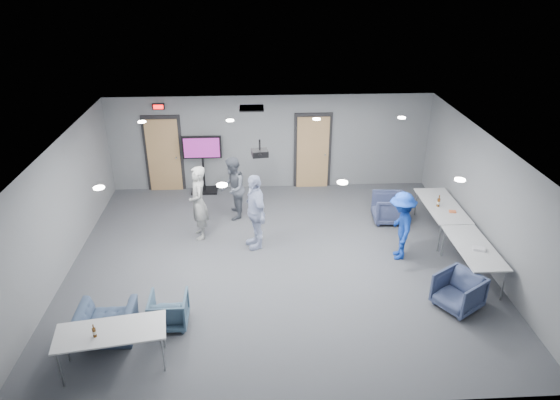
{
  "coord_description": "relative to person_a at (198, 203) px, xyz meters",
  "views": [
    {
      "loc": [
        -0.45,
        -9.32,
        6.08
      ],
      "look_at": [
        0.09,
        0.62,
        1.2
      ],
      "focal_mm": 32.0,
      "sensor_mm": 36.0,
      "label": 1
    }
  ],
  "objects": [
    {
      "name": "bottle_front",
      "position": [
        -1.22,
        -4.31,
        -0.08
      ],
      "size": [
        0.06,
        0.06,
        0.23
      ],
      "color": "#4E2C0D",
      "rests_on": "table_front_left"
    },
    {
      "name": "person_d",
      "position": [
        4.49,
        -1.16,
        -0.11
      ],
      "size": [
        0.71,
        1.08,
        1.57
      ],
      "primitive_type": "imported",
      "rotation": [
        0.0,
        0.0,
        -1.7
      ],
      "color": "navy",
      "rests_on": "floor"
    },
    {
      "name": "projector",
      "position": [
        1.45,
        -0.78,
        1.51
      ],
      "size": [
        0.37,
        0.35,
        0.36
      ],
      "rotation": [
        0.0,
        0.0,
        0.13
      ],
      "color": "black",
      "rests_on": "ceiling"
    },
    {
      "name": "chair_front_b",
      "position": [
        -1.3,
        -3.5,
        -0.58
      ],
      "size": [
        0.97,
        0.85,
        0.63
      ],
      "primitive_type": "imported",
      "rotation": [
        0.0,
        0.0,
        3.15
      ],
      "color": "#35435B",
      "rests_on": "floor"
    },
    {
      "name": "person_b",
      "position": [
        0.76,
        0.95,
        -0.08
      ],
      "size": [
        0.63,
        0.8,
        1.63
      ],
      "primitive_type": "imported",
      "rotation": [
        0.0,
        0.0,
        -1.58
      ],
      "color": "#555A66",
      "rests_on": "floor"
    },
    {
      "name": "downlights",
      "position": [
        1.79,
        -1.19,
        1.79
      ],
      "size": [
        6.18,
        3.78,
        0.02
      ],
      "color": "white",
      "rests_on": "ceiling"
    },
    {
      "name": "tv_stand",
      "position": [
        -0.11,
        2.56,
        0.04
      ],
      "size": [
        1.08,
        0.51,
        1.66
      ],
      "color": "black",
      "rests_on": "floor"
    },
    {
      "name": "hvac_diffuser",
      "position": [
        1.29,
        1.61,
        1.79
      ],
      "size": [
        0.6,
        0.6,
        0.03
      ],
      "primitive_type": "cube",
      "color": "black",
      "rests_on": "ceiling"
    },
    {
      "name": "chair_right_a",
      "position": [
        4.69,
        0.53,
        -0.53
      ],
      "size": [
        0.86,
        0.84,
        0.73
      ],
      "primitive_type": "imported",
      "rotation": [
        0.0,
        0.0,
        -1.65
      ],
      "color": "#384060",
      "rests_on": "floor"
    },
    {
      "name": "door_right",
      "position": [
        2.99,
        2.77,
        0.17
      ],
      "size": [
        1.06,
        0.17,
        2.24
      ],
      "color": "black",
      "rests_on": "wall_back"
    },
    {
      "name": "exit_sign",
      "position": [
        -1.21,
        2.75,
        1.55
      ],
      "size": [
        0.32,
        0.08,
        0.16
      ],
      "color": "black",
      "rests_on": "wall_back"
    },
    {
      "name": "table_front_left",
      "position": [
        -1.02,
        -4.19,
        -0.22
      ],
      "size": [
        1.81,
        0.98,
        0.73
      ],
      "rotation": [
        0.0,
        0.0,
        0.16
      ],
      "color": "#B8BABD",
      "rests_on": "floor"
    },
    {
      "name": "chair_right_c",
      "position": [
        5.14,
        -2.98,
        -0.55
      ],
      "size": [
        1.06,
        1.05,
        0.7
      ],
      "primitive_type": "imported",
      "rotation": [
        0.0,
        0.0,
        -1.0
      ],
      "color": "#394363",
      "rests_on": "floor"
    },
    {
      "name": "door_left",
      "position": [
        -1.21,
        2.77,
        0.17
      ],
      "size": [
        1.06,
        0.17,
        2.24
      ],
      "color": "black",
      "rests_on": "wall_back"
    },
    {
      "name": "table_right_b",
      "position": [
        5.79,
        -1.99,
        -0.21
      ],
      "size": [
        0.76,
        1.82,
        0.73
      ],
      "rotation": [
        0.0,
        0.0,
        1.57
      ],
      "color": "#B8BABD",
      "rests_on": "floor"
    },
    {
      "name": "bottle_right",
      "position": [
        5.66,
        -0.16,
        -0.06
      ],
      "size": [
        0.08,
        0.08,
        0.29
      ],
      "color": "#4E2C0D",
      "rests_on": "table_right_a"
    },
    {
      "name": "snack_box",
      "position": [
        5.9,
        -0.47,
        -0.15
      ],
      "size": [
        0.17,
        0.14,
        0.03
      ],
      "primitive_type": "cube",
      "rotation": [
        0.0,
        0.0,
        -0.23
      ],
      "color": "#D66435",
      "rests_on": "table_right_a"
    },
    {
      "name": "person_a",
      "position": [
        0.0,
        0.0,
        0.0
      ],
      "size": [
        0.56,
        0.73,
        1.8
      ],
      "primitive_type": "imported",
      "rotation": [
        0.0,
        0.0,
        -1.36
      ],
      "color": "gray",
      "rests_on": "floor"
    },
    {
      "name": "wall_right",
      "position": [
        6.29,
        -1.19,
        0.45
      ],
      "size": [
        0.02,
        8.0,
        2.7
      ],
      "primitive_type": "cube",
      "color": "slate",
      "rests_on": "floor"
    },
    {
      "name": "wall_front",
      "position": [
        1.79,
        -5.19,
        0.45
      ],
      "size": [
        9.0,
        0.02,
        2.7
      ],
      "primitive_type": "cube",
      "color": "slate",
      "rests_on": "floor"
    },
    {
      "name": "wrapper",
      "position": [
        5.83,
        -2.13,
        -0.14
      ],
      "size": [
        0.27,
        0.23,
        0.05
      ],
      "primitive_type": "cube",
      "rotation": [
        0.0,
        0.0,
        -0.36
      ],
      "color": "silver",
      "rests_on": "table_right_b"
    },
    {
      "name": "ceiling",
      "position": [
        1.79,
        -1.19,
        1.8
      ],
      "size": [
        9.0,
        9.0,
        0.0
      ],
      "primitive_type": "plane",
      "rotation": [
        3.14,
        0.0,
        0.0
      ],
      "color": "white",
      "rests_on": "wall_back"
    },
    {
      "name": "chair_front_a",
      "position": [
        -0.28,
        -3.19,
        -0.59
      ],
      "size": [
        0.67,
        0.69,
        0.63
      ],
      "primitive_type": "imported",
      "rotation": [
        0.0,
        0.0,
        3.15
      ],
      "color": "#3C5468",
      "rests_on": "floor"
    },
    {
      "name": "floor",
      "position": [
        1.79,
        -1.19,
        -0.9
      ],
      "size": [
        9.0,
        9.0,
        0.0
      ],
      "primitive_type": "plane",
      "color": "#3B3E44",
      "rests_on": "ground"
    },
    {
      "name": "wall_back",
      "position": [
        1.79,
        2.81,
        0.45
      ],
      "size": [
        9.0,
        0.02,
        2.7
      ],
      "primitive_type": "cube",
      "color": "slate",
      "rests_on": "floor"
    },
    {
      "name": "wall_left",
      "position": [
        -2.71,
        -1.19,
        0.45
      ],
      "size": [
        0.02,
        8.0,
        2.7
      ],
      "primitive_type": "cube",
      "color": "slate",
      "rests_on": "floor"
    },
    {
      "name": "person_c",
      "position": [
        1.32,
        -0.5,
        -0.0
      ],
      "size": [
        0.74,
        1.13,
        1.79
      ],
      "primitive_type": "imported",
      "rotation": [
        0.0,
        0.0,
        -1.25
      ],
      "color": "#AAB7DB",
      "rests_on": "floor"
    },
    {
      "name": "table_right_a",
      "position": [
        5.79,
        -0.09,
        -0.21
      ],
      "size": [
        0.8,
        1.93,
        0.73
      ],
      "rotation": [
        0.0,
        0.0,
        1.57
      ],
      "color": "#B8BABD",
      "rests_on": "floor"
    }
  ]
}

